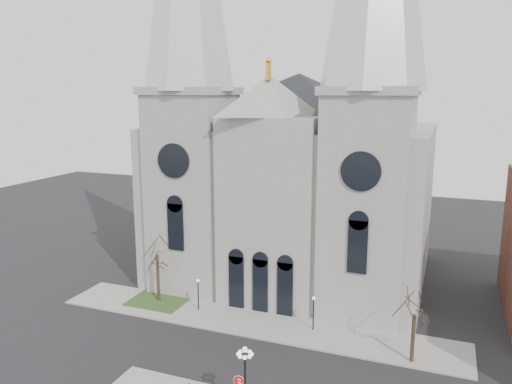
% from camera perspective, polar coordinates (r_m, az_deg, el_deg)
% --- Properties ---
extents(ground, '(160.00, 160.00, 0.00)m').
position_cam_1_polar(ground, '(41.14, -6.60, -20.88)').
color(ground, black).
rests_on(ground, ground).
extents(sidewalk_far, '(40.00, 6.00, 0.14)m').
position_cam_1_polar(sidewalk_far, '(49.84, -0.53, -14.60)').
color(sidewalk_far, gray).
rests_on(sidewalk_far, ground).
extents(grass_patch, '(6.00, 5.00, 0.18)m').
position_cam_1_polar(grass_patch, '(55.26, -11.03, -12.09)').
color(grass_patch, '#2B491F').
rests_on(grass_patch, ground).
extents(cathedral, '(33.00, 26.66, 54.00)m').
position_cam_1_polar(cathedral, '(56.09, 3.96, 7.86)').
color(cathedral, gray).
rests_on(cathedral, ground).
extents(tree_left, '(3.20, 3.20, 7.50)m').
position_cam_1_polar(tree_left, '(53.33, -11.26, -6.67)').
color(tree_left, black).
rests_on(tree_left, ground).
extents(tree_right, '(3.20, 3.20, 6.00)m').
position_cam_1_polar(tree_right, '(43.31, 17.68, -12.94)').
color(tree_right, black).
rests_on(tree_right, ground).
extents(ped_lamp_left, '(0.32, 0.32, 3.26)m').
position_cam_1_polar(ped_lamp_left, '(51.65, -6.64, -10.97)').
color(ped_lamp_left, black).
rests_on(ped_lamp_left, sidewalk_far).
extents(ped_lamp_right, '(0.32, 0.32, 3.26)m').
position_cam_1_polar(ped_lamp_right, '(47.64, 6.60, -12.96)').
color(ped_lamp_right, black).
rests_on(ped_lamp_right, sidewalk_far).
extents(stop_sign, '(0.83, 0.15, 2.31)m').
position_cam_1_polar(stop_sign, '(37.54, -1.98, -21.02)').
color(stop_sign, slate).
rests_on(stop_sign, sidewalk_near).
extents(globe_lamp, '(1.49, 1.49, 5.38)m').
position_cam_1_polar(globe_lamp, '(35.19, -1.27, -20.13)').
color(globe_lamp, black).
rests_on(globe_lamp, sidewalk_near).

